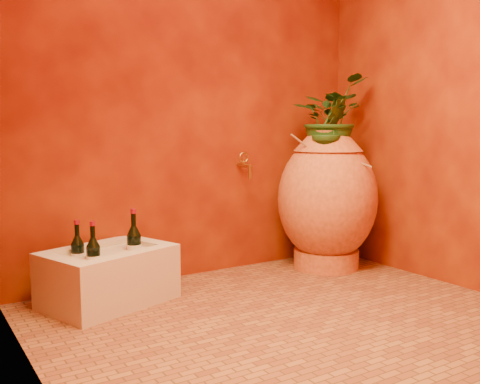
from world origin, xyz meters
TOP-DOWN VIEW (x-y plane):
  - floor at (0.00, 0.00)m, footprint 2.50×2.50m
  - wall_back at (0.00, 1.00)m, footprint 2.50×0.02m
  - wall_left at (-1.25, 0.00)m, footprint 0.02×2.00m
  - wall_right at (1.25, 0.00)m, footprint 0.02×2.00m
  - amphora at (0.85, 0.65)m, footprint 0.76×0.76m
  - stone_basin at (-0.71, 0.71)m, footprint 0.79×0.67m
  - wine_bottle_a at (-0.86, 0.77)m, footprint 0.08×0.08m
  - wine_bottle_b at (-0.55, 0.73)m, footprint 0.08×0.08m
  - wine_bottle_c at (-0.81, 0.64)m, footprint 0.08×0.08m
  - wall_tap at (0.33, 0.91)m, footprint 0.08×0.16m
  - plant_main at (0.88, 0.68)m, footprint 0.66×0.63m
  - plant_side at (0.79, 0.57)m, footprint 0.29×0.26m

SIDE VIEW (x-z plane):
  - floor at x=0.00m, z-range 0.00..0.00m
  - stone_basin at x=-0.71m, z-range -0.01..0.31m
  - wine_bottle_a at x=-0.86m, z-range 0.13..0.44m
  - wine_bottle_c at x=-0.81m, z-range 0.13..0.44m
  - wine_bottle_b at x=-0.55m, z-range 0.12..0.47m
  - amphora at x=0.85m, z-range 0.00..0.99m
  - wall_tap at x=0.33m, z-range 0.65..0.83m
  - plant_side at x=0.79m, z-range 0.75..1.19m
  - plant_main at x=0.88m, z-range 0.77..1.35m
  - wall_back at x=0.00m, z-range 0.00..2.50m
  - wall_left at x=-1.25m, z-range 0.00..2.50m
  - wall_right at x=1.25m, z-range 0.00..2.50m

